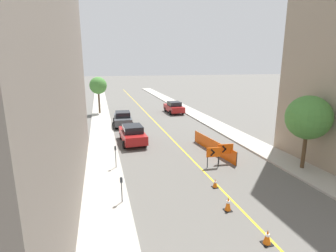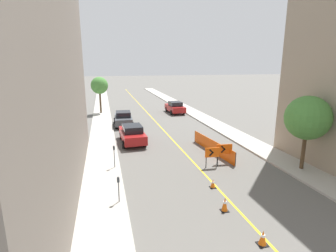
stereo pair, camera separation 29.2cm
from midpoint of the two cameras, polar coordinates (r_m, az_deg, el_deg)
The scene contains 16 objects.
lane_stripe at distance 36.10m, azimuth -4.21°, elevation 2.80°, with size 0.12×70.78×0.01m.
sidewalk_left at distance 35.60m, azimuth -13.95°, elevation 2.40°, with size 2.26×70.78×0.14m.
sidewalk_right at distance 37.58m, azimuth 5.02°, elevation 3.31°, with size 2.26×70.78×0.14m.
traffic_cone_third at distance 11.27m, azimuth 20.69°, elevation -21.81°, with size 0.37×0.37×0.60m.
traffic_cone_fourth at distance 12.86m, azimuth 12.93°, elevation -16.26°, with size 0.35×0.35×0.70m.
traffic_cone_fifth at distance 14.90m, azimuth 10.31°, elevation -12.22°, with size 0.33×0.33×0.50m.
arrow_barricade_primary at distance 17.36m, azimuth 10.06°, elevation -5.91°, with size 0.95×0.13×1.34m.
arrow_barricade_secondary at distance 18.19m, azimuth 12.56°, elevation -5.10°, with size 1.12×0.15×1.35m.
safety_mesh_fence at distance 20.36m, azimuth 10.06°, elevation -4.37°, with size 0.72×6.10×0.98m.
parked_car_curb_near at distance 22.50m, azimuth -7.41°, elevation -1.73°, with size 1.98×4.37×1.59m.
parked_car_curb_mid at distance 29.03m, azimuth -9.43°, elevation 1.64°, with size 1.99×4.37×1.59m.
parked_car_curb_far at distance 36.03m, azimuth 1.77°, elevation 4.10°, with size 1.95×4.35×1.59m.
parking_meter_near_curb at distance 17.06m, azimuth -11.18°, elevation -5.60°, with size 0.12×0.11×1.45m.
parking_meter_far_curb at distance 12.96m, azimuth -10.10°, elevation -12.34°, with size 0.12×0.11×1.29m.
street_tree_left_near at distance 36.26m, azimuth -14.47°, elevation 8.50°, with size 2.25×2.25×4.81m.
street_tree_right_near at distance 18.15m, azimuth 28.50°, elevation 1.54°, with size 2.70×2.70×4.64m.
Camera 2 is at (-5.79, 0.36, 6.64)m, focal length 28.00 mm.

